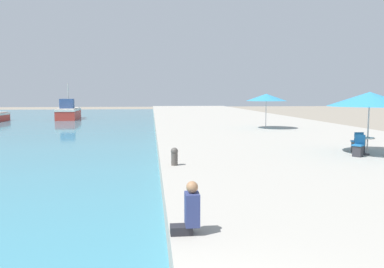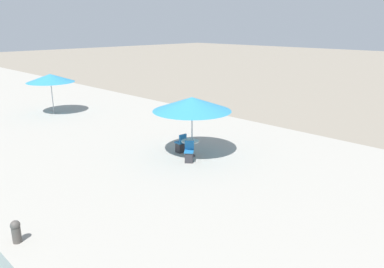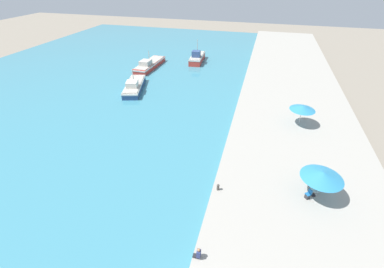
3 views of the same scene
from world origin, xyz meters
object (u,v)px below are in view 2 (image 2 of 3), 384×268
object	(u,v)px
cafe_umbrella_white	(50,78)
cafe_chair_left	(189,155)
cafe_umbrella_pink	(192,104)
mooring_bollard	(16,231)
cafe_table	(190,145)
cafe_chair_right	(181,146)

from	to	relation	value
cafe_umbrella_white	cafe_chair_left	bearing A→B (deg)	-90.53
cafe_umbrella_pink	mooring_bollard	distance (m)	8.85
cafe_umbrella_pink	cafe_table	size ratio (longest dim) A/B	4.38
mooring_bollard	cafe_umbrella_white	bearing A→B (deg)	61.11
cafe_umbrella_pink	cafe_chair_left	size ratio (longest dim) A/B	3.85
cafe_table	cafe_chair_left	size ratio (longest dim) A/B	0.88
cafe_table	cafe_chair_left	world-z (taller)	cafe_chair_left
cafe_umbrella_white	mooring_bollard	world-z (taller)	cafe_umbrella_white
cafe_umbrella_white	cafe_table	bearing A→B (deg)	-88.06
cafe_umbrella_pink	cafe_chair_right	bearing A→B (deg)	99.63
cafe_chair_left	cafe_umbrella_white	bearing A→B (deg)	-40.98
cafe_chair_left	cafe_umbrella_pink	bearing A→B (deg)	-93.68
cafe_umbrella_pink	cafe_umbrella_white	size ratio (longest dim) A/B	1.14
cafe_umbrella_pink	cafe_chair_left	xyz separation A→B (m)	(-0.73, -0.55, -2.06)
cafe_chair_left	mooring_bollard	bearing A→B (deg)	57.73
cafe_umbrella_white	mooring_bollard	distance (m)	16.36
cafe_chair_left	cafe_chair_right	xyz separation A→B (m)	(0.62, 1.19, 0.00)
cafe_table	cafe_chair_right	size ratio (longest dim) A/B	0.88
cafe_umbrella_pink	cafe_table	bearing A→B (deg)	-156.92
cafe_chair_left	mooring_bollard	distance (m)	7.80
cafe_umbrella_pink	cafe_table	world-z (taller)	cafe_umbrella_pink
cafe_chair_left	cafe_chair_right	distance (m)	1.34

